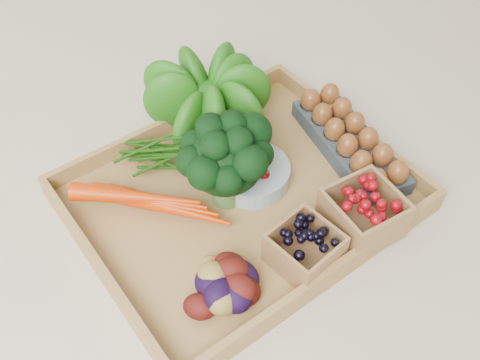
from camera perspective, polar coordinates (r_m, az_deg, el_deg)
ground at (r=0.96m, az=0.00°, el=-2.38°), size 4.00×4.00×0.00m
tray at (r=0.95m, az=0.00°, el=-2.10°), size 0.55×0.45×0.01m
carrots at (r=0.92m, az=-9.58°, el=-2.23°), size 0.22×0.16×0.05m
lettuce at (r=1.02m, az=-3.45°, el=9.24°), size 0.17×0.17×0.17m
broccoli at (r=0.90m, az=-1.55°, el=0.58°), size 0.16×0.16×0.13m
cherry_bowl at (r=0.96m, az=1.27°, el=0.67°), size 0.14×0.14×0.04m
egg_carton at (r=1.03m, az=11.53°, el=3.66°), size 0.16×0.29×0.03m
potatoes at (r=0.80m, az=-1.54°, el=-10.76°), size 0.14×0.14×0.08m
punnet_blackberry at (r=0.85m, az=6.90°, el=-7.30°), size 0.11×0.11×0.07m
punnet_raspberry at (r=0.90m, az=13.01°, el=-3.44°), size 0.12×0.12×0.08m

